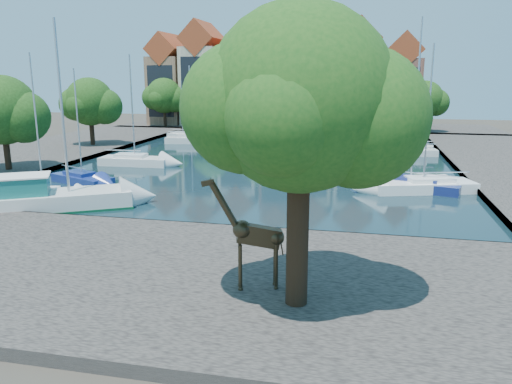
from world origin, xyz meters
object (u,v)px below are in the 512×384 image
plane_tree (304,106)px  sailboat_right_a (423,184)px  motorsailer (44,196)px  giraffe_statue (253,235)px  sailboat_left_a (43,194)px

plane_tree → sailboat_right_a: plane_tree is taller
motorsailer → giraffe_statue: bearing=-31.5°
giraffe_statue → sailboat_right_a: sailboat_right_a is taller
sailboat_left_a → sailboat_right_a: bearing=18.3°
giraffe_statue → sailboat_right_a: bearing=67.5°
giraffe_statue → sailboat_right_a: 22.44m
plane_tree → motorsailer: (-18.02, 10.83, -6.67)m
plane_tree → motorsailer: 22.06m
plane_tree → sailboat_left_a: plane_tree is taller
plane_tree → sailboat_left_a: bearing=146.5°
plane_tree → giraffe_statue: 5.47m
plane_tree → motorsailer: motorsailer is taller
giraffe_statue → sailboat_right_a: (8.54, 20.65, -2.00)m
motorsailer → sailboat_left_a: bearing=126.3°
sailboat_right_a → giraffe_statue: bearing=-112.5°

